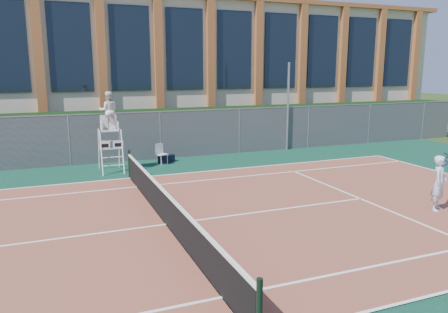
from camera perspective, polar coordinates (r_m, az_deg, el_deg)
name	(u,v)px	position (r m, az deg, el deg)	size (l,w,h in m)	color
ground	(166,225)	(11.96, -7.54, -8.91)	(120.00, 120.00, 0.00)	#233814
apron	(158,214)	(12.88, -8.66, -7.44)	(36.00, 20.00, 0.01)	#0B3225
tennis_court	(166,225)	(11.95, -7.54, -8.82)	(23.77, 10.97, 0.02)	brown
tennis_net	(166,206)	(11.79, -7.61, -6.47)	(0.10, 11.30, 1.10)	black
fence	(117,138)	(20.11, -13.86, 2.35)	(40.00, 0.06, 2.20)	#595E60
hedge	(113,134)	(21.29, -14.32, 2.81)	(40.00, 1.40, 2.20)	black
building	(93,69)	(28.98, -16.76, 10.89)	(45.00, 10.60, 8.22)	beige
steel_pole	(288,107)	(22.73, 8.34, 6.44)	(0.12, 0.12, 4.47)	#9EA0A5
umpire_chair	(109,113)	(18.16, -14.84, 5.53)	(0.92, 1.41, 3.30)	white
plastic_chair	(161,152)	(19.42, -8.29, 0.57)	(0.55, 0.55, 0.90)	silver
sports_bag_near	(166,159)	(19.78, -7.54, -0.29)	(0.77, 0.31, 0.33)	black
sports_bag_far	(166,160)	(19.84, -7.64, -0.39)	(0.59, 0.26, 0.24)	black
tennis_player	(439,183)	(14.25, 26.30, -3.11)	(0.98, 0.75, 1.66)	silver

